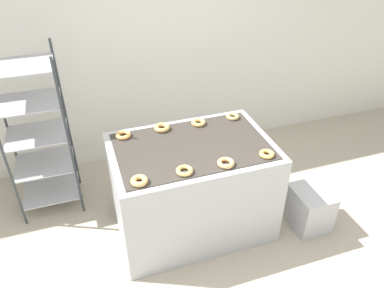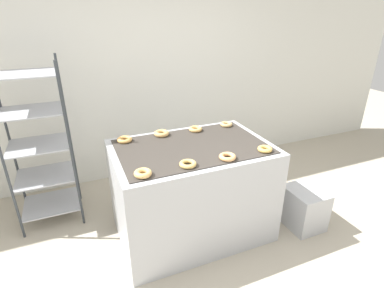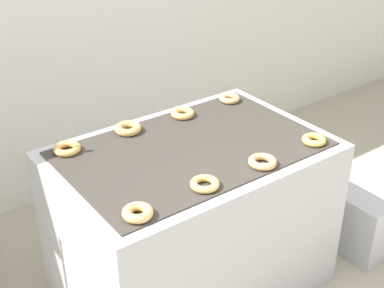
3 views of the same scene
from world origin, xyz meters
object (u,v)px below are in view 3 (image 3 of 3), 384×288
Objects in this scene: donut_near_midright at (262,162)px; donut_far_midleft at (128,128)px; donut_near_left at (138,213)px; donut_near_right at (314,140)px; fryer_machine at (192,221)px; donut_far_right at (230,98)px; donut_near_midleft at (205,184)px; donut_far_left at (67,149)px; donut_far_midright at (183,113)px; glaze_bin at (363,221)px.

donut_far_midleft is at bearing 116.64° from donut_near_midright.
donut_near_left reaches higher than donut_near_right.
donut_far_midleft reaches higher than fryer_machine.
donut_near_midright is 0.37m from donut_near_right.
donut_near_right is 1.00× the size of donut_far_right.
donut_near_right reaches higher than donut_near_midleft.
donut_near_midleft is 1.07× the size of donut_far_right.
donut_far_left is at bearing 135.99° from donut_near_midright.
donut_far_right is (0.70, 0.67, 0.00)m from donut_near_midleft.
donut_near_midleft and donut_far_right have the same top height.
donut_far_midleft is at bearing 116.97° from fryer_machine.
donut_near_left is at bearing -147.38° from donut_far_right.
donut_far_midright is (0.71, -0.01, 0.00)m from donut_far_left.
donut_near_right and donut_far_right have the same top height.
donut_far_left is 1.06m from donut_far_right.
donut_far_midleft is at bearing 179.05° from donut_far_right.
fryer_machine is 0.80m from donut_near_left.
glaze_bin is 1.16m from donut_far_right.
donut_near_midleft reaches higher than fryer_machine.
donut_far_midleft is 1.16× the size of donut_far_right.
donut_far_midright is 0.35m from donut_far_right.
fryer_machine is 10.22× the size of donut_far_left.
donut_near_midright is (-0.91, 0.02, 0.74)m from glaze_bin.
donut_near_left reaches higher than donut_near_midright.
donut_far_midleft is 0.70m from donut_far_right.
donut_near_midleft is (-1.25, 0.03, 0.74)m from glaze_bin.
donut_far_midleft is (-0.18, 0.35, 0.49)m from fryer_machine.
fryer_machine is at bearing 148.06° from donut_near_right.
donut_far_left is at bearing 147.91° from donut_near_right.
fryer_machine is at bearing 161.30° from glaze_bin.
glaze_bin is 1.36m from donut_far_midright.
donut_near_midleft is 1.08× the size of donut_near_right.
donut_near_right is at bearing -32.09° from donut_far_left.
fryer_machine is 10.55× the size of donut_far_midright.
donut_near_right is at bearing -0.25° from donut_near_midleft.
donut_near_right is at bearing -61.34° from donut_far_midright.
donut_far_midleft is (-0.71, 0.68, 0.00)m from donut_near_right.
donut_near_right is at bearing -89.11° from donut_far_right.
donut_near_midleft is 0.97m from donut_far_right.
donut_far_right is at bearing 32.32° from fryer_machine.
donut_near_left and donut_far_midleft have the same top height.
donut_near_midleft is at bearing 179.75° from donut_near_right.
glaze_bin is 1.91m from donut_far_left.
donut_far_right is at bearing -0.15° from donut_far_left.
donut_far_midleft reaches higher than donut_far_left.
fryer_machine reaches higher than glaze_bin.
donut_near_midright is (0.34, -0.01, 0.00)m from donut_near_midleft.
donut_far_midleft is 0.35m from donut_far_midright.
donut_near_left reaches higher than donut_far_midright.
donut_near_right is 0.99m from donut_far_midleft.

